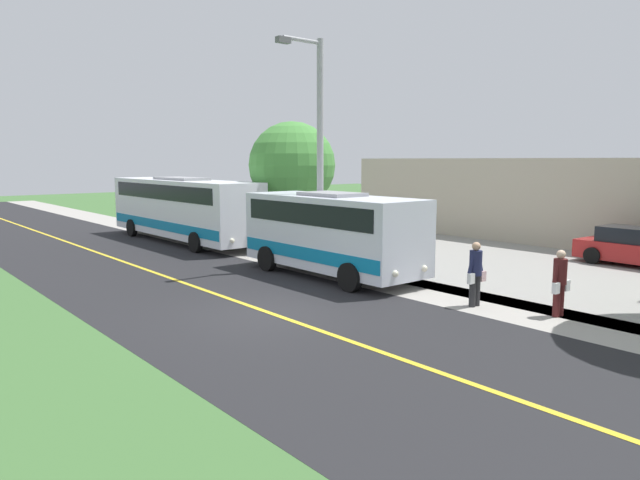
# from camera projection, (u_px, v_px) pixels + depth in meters

# --- Properties ---
(ground_plane) EXTENTS (120.00, 120.00, 0.00)m
(ground_plane) POSITION_uv_depth(u_px,v_px,m) (269.00, 313.00, 15.19)
(ground_plane) COLOR #3D6633
(road_surface) EXTENTS (8.00, 100.00, 0.01)m
(road_surface) POSITION_uv_depth(u_px,v_px,m) (269.00, 313.00, 15.18)
(road_surface) COLOR black
(road_surface) RESTS_ON ground
(sidewalk) EXTENTS (2.40, 100.00, 0.01)m
(sidewalk) POSITION_uv_depth(u_px,v_px,m) (403.00, 286.00, 18.48)
(sidewalk) COLOR #9E9991
(sidewalk) RESTS_ON ground
(parking_lot_surface) EXTENTS (14.00, 36.00, 0.01)m
(parking_lot_surface) POSITION_uv_depth(u_px,v_px,m) (602.00, 272.00, 20.76)
(parking_lot_surface) COLOR gray
(parking_lot_surface) RESTS_ON ground
(road_centre_line) EXTENTS (0.16, 100.00, 0.00)m
(road_centre_line) POSITION_uv_depth(u_px,v_px,m) (269.00, 313.00, 15.18)
(road_centre_line) COLOR gold
(road_centre_line) RESTS_ON ground
(shuttle_bus_front) EXTENTS (2.61, 7.21, 2.89)m
(shuttle_bus_front) POSITION_uv_depth(u_px,v_px,m) (332.00, 230.00, 19.83)
(shuttle_bus_front) COLOR silver
(shuttle_bus_front) RESTS_ON ground
(transit_bus_rear) EXTENTS (2.59, 11.45, 3.14)m
(transit_bus_rear) POSITION_uv_depth(u_px,v_px,m) (182.00, 206.00, 28.29)
(transit_bus_rear) COLOR white
(transit_bus_rear) RESTS_ON ground
(pedestrian_with_bags) EXTENTS (0.72, 0.34, 1.72)m
(pedestrian_with_bags) POSITION_uv_depth(u_px,v_px,m) (560.00, 281.00, 14.74)
(pedestrian_with_bags) COLOR #4C1919
(pedestrian_with_bags) RESTS_ON ground
(pedestrian_waiting) EXTENTS (0.72, 0.34, 1.78)m
(pedestrian_waiting) POSITION_uv_depth(u_px,v_px,m) (475.00, 272.00, 15.76)
(pedestrian_waiting) COLOR #262628
(pedestrian_waiting) RESTS_ON ground
(street_light_pole) EXTENTS (1.97, 0.24, 8.18)m
(street_light_pole) POSITION_uv_depth(u_px,v_px,m) (318.00, 145.00, 20.63)
(street_light_pole) COLOR #9E9EA3
(street_light_pole) RESTS_ON ground
(parked_car_near) EXTENTS (2.14, 4.46, 1.45)m
(parked_car_near) POSITION_uv_depth(u_px,v_px,m) (639.00, 248.00, 21.83)
(parked_car_near) COLOR #A51E1E
(parked_car_near) RESTS_ON ground
(tree_curbside) EXTENTS (3.89, 3.89, 5.69)m
(tree_curbside) POSITION_uv_depth(u_px,v_px,m) (292.00, 165.00, 26.03)
(tree_curbside) COLOR brown
(tree_curbside) RESTS_ON ground
(commercial_building) EXTENTS (10.00, 23.64, 4.07)m
(commercial_building) POSITION_uv_depth(u_px,v_px,m) (590.00, 198.00, 29.85)
(commercial_building) COLOR #B7A893
(commercial_building) RESTS_ON ground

